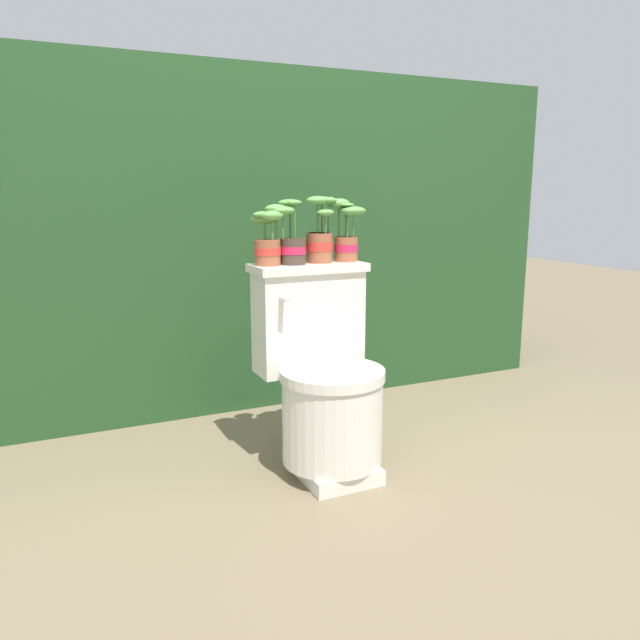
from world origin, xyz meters
name	(u,v)px	position (x,y,z in m)	size (l,w,h in m)	color
ground_plane	(326,473)	(0.00, 0.00, 0.00)	(12.00, 12.00, 0.00)	#75664C
hedge_backdrop	(228,238)	(0.00, 1.12, 0.76)	(3.18, 0.74, 1.53)	#234723
toilet	(323,382)	(0.02, 0.06, 0.32)	(0.42, 0.48, 0.73)	silver
potted_plant_left	(268,237)	(-0.13, 0.20, 0.83)	(0.12, 0.12, 0.21)	#9E5638
potted_plant_midleft	(291,240)	(-0.05, 0.19, 0.82)	(0.14, 0.12, 0.23)	#47382D
potted_plant_middle	(320,236)	(0.07, 0.20, 0.83)	(0.12, 0.11, 0.24)	#9E5638
potted_plant_midright	(346,234)	(0.18, 0.20, 0.84)	(0.13, 0.10, 0.23)	#9E5638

